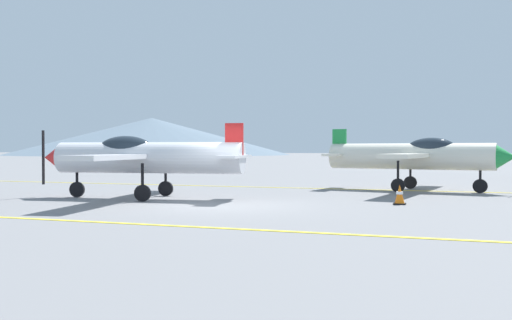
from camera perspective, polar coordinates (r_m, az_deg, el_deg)
The scene contains 7 objects.
ground_plane at distance 16.22m, azimuth -3.37°, elevation -4.67°, with size 400.00×400.00×0.00m, color slate.
apron_line_near at distance 12.30m, azimuth -11.12°, elevation -6.52°, with size 80.00×0.16×0.01m, color yellow.
apron_line_far at distance 23.38m, azimuth 3.64°, elevation -2.87°, with size 80.00×0.16×0.01m, color yellow.
airplane_near at distance 18.77m, azimuth -11.69°, elevation 0.35°, with size 7.21×8.26×2.47m.
airplane_mid at distance 22.55m, azimuth 16.16°, elevation 0.46°, with size 7.21×8.26×2.47m.
traffic_cone_side at distance 16.95m, azimuth 14.54°, elevation -3.48°, with size 0.36×0.36×0.59m.
hill_left at distance 159.43m, azimuth -10.70°, elevation 2.41°, with size 78.57×78.57×10.41m, color slate.
Camera 1 is at (6.08, -14.95, 1.64)m, focal length 38.93 mm.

